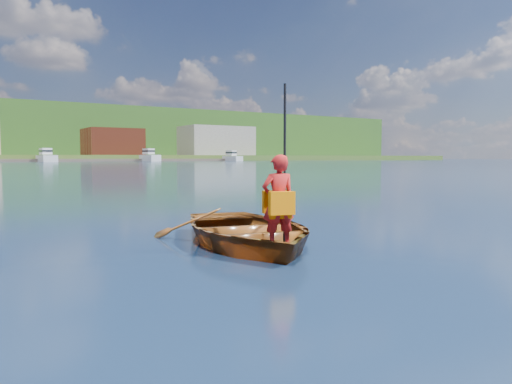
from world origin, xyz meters
TOP-DOWN VIEW (x-y plane):
  - ground at (0.00, 0.00)m, footprint 600.00×600.00m
  - rowboat at (-0.38, -0.29)m, footprint 3.18×3.93m
  - child_paddler at (-0.44, -1.20)m, footprint 0.50×0.40m

SIDE VIEW (x-z plane):
  - ground at x=0.00m, z-range 0.00..0.00m
  - rowboat at x=-0.38m, z-range -0.15..0.57m
  - child_paddler at x=-0.44m, z-range -0.37..1.80m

